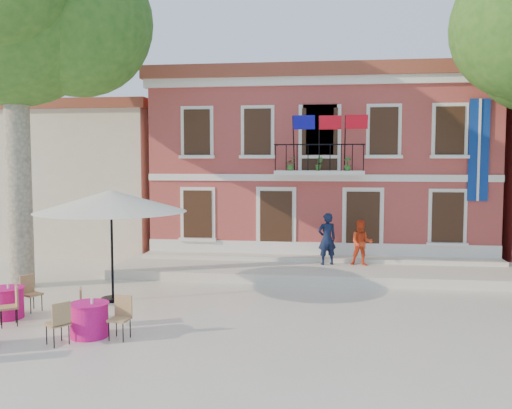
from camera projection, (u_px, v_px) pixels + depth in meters
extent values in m
plane|color=beige|center=(240.00, 305.00, 15.61)|extent=(90.00, 90.00, 0.00)
cube|color=#A5413B|center=(321.00, 170.00, 24.94)|extent=(13.00, 8.00, 7.00)
cube|color=brown|center=(322.00, 84.00, 24.64)|extent=(13.50, 8.50, 0.50)
cube|color=silver|center=(320.00, 80.00, 20.77)|extent=(13.30, 0.35, 0.35)
cube|color=silver|center=(319.00, 173.00, 20.55)|extent=(3.20, 0.90, 0.15)
cube|color=black|center=(319.00, 144.00, 20.07)|extent=(3.20, 0.04, 0.04)
cube|color=navy|center=(479.00, 150.00, 20.13)|extent=(0.70, 0.05, 3.60)
cube|color=#0D0D99|center=(293.00, 123.00, 19.79)|extent=(0.76, 0.27, 0.47)
cube|color=red|center=(319.00, 122.00, 19.67)|extent=(0.76, 0.29, 0.47)
cube|color=red|center=(345.00, 122.00, 19.55)|extent=(0.76, 0.27, 0.47)
imported|color=#26591E|center=(291.00, 164.00, 20.36)|extent=(0.43, 0.37, 0.48)
imported|color=#26591E|center=(319.00, 164.00, 20.22)|extent=(0.26, 0.21, 0.48)
imported|color=#26591E|center=(347.00, 164.00, 20.09)|extent=(0.27, 0.27, 0.48)
cube|color=beige|center=(82.00, 180.00, 27.49)|extent=(9.00, 9.00, 6.00)
cube|color=brown|center=(81.00, 113.00, 27.24)|extent=(9.40, 9.40, 0.40)
cube|color=silver|center=(317.00, 270.00, 19.68)|extent=(14.00, 3.40, 0.30)
cylinder|color=#A59E84|center=(19.00, 171.00, 17.60)|extent=(0.76, 0.76, 7.25)
sphere|color=#244F18|center=(13.00, 10.00, 17.22)|extent=(5.80, 5.80, 5.80)
cylinder|color=black|center=(113.00, 299.00, 16.11)|extent=(0.66, 0.66, 0.08)
cylinder|color=black|center=(112.00, 252.00, 16.00)|extent=(0.07, 0.07, 2.77)
cone|color=silver|center=(111.00, 201.00, 15.89)|extent=(4.20, 4.20, 0.61)
imported|color=#0F1934|center=(327.00, 239.00, 19.88)|extent=(0.77, 0.64, 1.82)
imported|color=red|center=(361.00, 243.00, 19.74)|extent=(0.78, 0.62, 1.58)
cylinder|color=#E11593|center=(89.00, 320.00, 12.78)|extent=(0.84, 0.84, 0.75)
cylinder|color=#E11593|center=(89.00, 303.00, 12.75)|extent=(0.90, 0.90, 0.02)
cube|color=tan|center=(119.00, 318.00, 12.59)|extent=(0.47, 0.47, 0.95)
cube|color=tan|center=(89.00, 308.00, 13.50)|extent=(0.55, 0.55, 0.95)
cube|color=tan|center=(57.00, 323.00, 12.24)|extent=(0.59, 0.59, 0.95)
cylinder|color=#E11593|center=(6.00, 303.00, 14.29)|extent=(0.84, 0.84, 0.75)
cylinder|color=#E11593|center=(6.00, 288.00, 14.26)|extent=(0.90, 0.90, 0.02)
cube|color=tan|center=(8.00, 306.00, 13.62)|extent=(0.59, 0.59, 0.95)
cube|color=tan|center=(32.00, 293.00, 14.92)|extent=(0.56, 0.56, 0.95)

